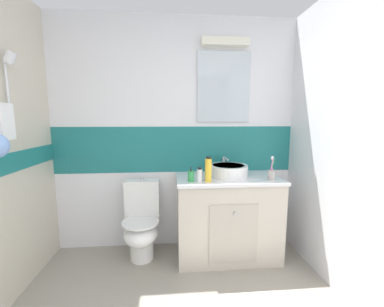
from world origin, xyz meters
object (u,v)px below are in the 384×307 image
at_px(sink_basin, 228,170).
at_px(toothbrush_cup, 271,174).
at_px(lotion_bottle_short, 200,175).
at_px(soap_dispenser, 191,176).
at_px(toilet, 142,223).
at_px(shampoo_bottle_tall, 208,170).

bearing_deg(sink_basin, toothbrush_cup, -28.35).
relative_size(sink_basin, lotion_bottle_short, 3.26).
bearing_deg(soap_dispenser, toothbrush_cup, -0.90).
xyz_separation_m(soap_dispenser, lotion_bottle_short, (0.08, -0.00, 0.01)).
bearing_deg(toilet, sink_basin, -0.44).
bearing_deg(soap_dispenser, shampoo_bottle_tall, -8.18).
xyz_separation_m(toothbrush_cup, shampoo_bottle_tall, (-0.61, -0.01, 0.05)).
bearing_deg(toothbrush_cup, soap_dispenser, 179.10).
height_order(sink_basin, toilet, sink_basin).
distance_m(shampoo_bottle_tall, lotion_bottle_short, 0.10).
bearing_deg(lotion_bottle_short, sink_basin, 31.14).
distance_m(toilet, shampoo_bottle_tall, 0.91).
height_order(toothbrush_cup, soap_dispenser, toothbrush_cup).
relative_size(soap_dispenser, lotion_bottle_short, 1.04).
relative_size(sink_basin, toothbrush_cup, 1.89).
distance_m(toothbrush_cup, shampoo_bottle_tall, 0.62).
relative_size(shampoo_bottle_tall, lotion_bottle_short, 1.76).
bearing_deg(toothbrush_cup, toilet, 170.70).
height_order(soap_dispenser, shampoo_bottle_tall, shampoo_bottle_tall).
height_order(sink_basin, toothbrush_cup, toothbrush_cup).
height_order(shampoo_bottle_tall, lotion_bottle_short, shampoo_bottle_tall).
distance_m(sink_basin, toilet, 1.05).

